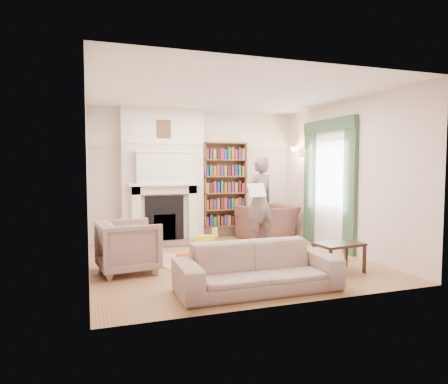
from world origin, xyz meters
name	(u,v)px	position (x,y,z in m)	size (l,w,h in m)	color
floor	(229,260)	(0.00, 0.00, 0.00)	(4.50, 4.50, 0.00)	brown
ceiling	(229,94)	(0.00, 0.00, 2.80)	(4.50, 4.50, 0.00)	white
wall_back	(195,175)	(0.00, 2.25, 1.40)	(4.50, 4.50, 0.00)	beige
wall_front	(294,185)	(0.00, -2.25, 1.40)	(4.50, 4.50, 0.00)	beige
wall_left	(87,180)	(-2.25, 0.00, 1.40)	(4.50, 4.50, 0.00)	beige
wall_right	(343,177)	(2.25, 0.00, 1.40)	(4.50, 4.50, 0.00)	beige
fireplace	(163,176)	(-0.75, 2.05, 1.39)	(1.70, 0.58, 2.80)	beige
bookcase	(224,185)	(0.65, 2.12, 1.18)	(1.00, 0.24, 1.85)	brown
window	(330,174)	(2.23, 0.40, 1.45)	(0.02, 0.90, 1.30)	silver
curtain_left	(350,188)	(2.20, -0.30, 1.20)	(0.07, 0.32, 2.40)	#334E32
curtain_right	(309,185)	(2.20, 1.10, 1.20)	(0.07, 0.32, 2.40)	#334E32
pelmet	(329,126)	(2.19, 0.40, 2.38)	(0.09, 1.70, 0.24)	#334E32
wall_sconce	(293,152)	(2.03, 1.50, 1.90)	(0.20, 0.24, 0.24)	gold
rug	(245,259)	(0.29, -0.03, 0.01)	(2.82, 2.17, 0.01)	#C4AB94
armchair_reading	(267,222)	(1.46, 1.60, 0.36)	(1.12, 0.98, 0.73)	#532E2C
armchair_left	(128,246)	(-1.69, -0.21, 0.39)	(0.84, 0.87, 0.79)	gray
sofa	(258,267)	(-0.19, -1.66, 0.31)	(2.10, 0.82, 0.61)	#A29886
man_reading	(260,201)	(1.01, 1.00, 0.89)	(0.65, 0.43, 1.79)	#574A45
newspaper	(257,190)	(0.86, 0.80, 1.13)	(0.39, 0.02, 0.28)	silver
coffee_table	(339,258)	(1.32, -1.25, 0.23)	(0.70, 0.45, 0.45)	#341B12
paraffin_heater	(142,235)	(-1.27, 1.40, 0.28)	(0.24, 0.24, 0.55)	#ADB0B5
rocking_horse	(204,242)	(-0.29, 0.49, 0.24)	(0.55, 0.22, 0.49)	yellow
board_game	(225,259)	(-0.07, -0.01, 0.03)	(0.36, 0.36, 0.03)	#D9BF4C
game_box_lid	(186,255)	(-0.64, 0.44, 0.04)	(0.32, 0.22, 0.05)	red
comic_annuals	(255,265)	(0.27, -0.49, 0.02)	(0.68, 0.60, 0.02)	red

